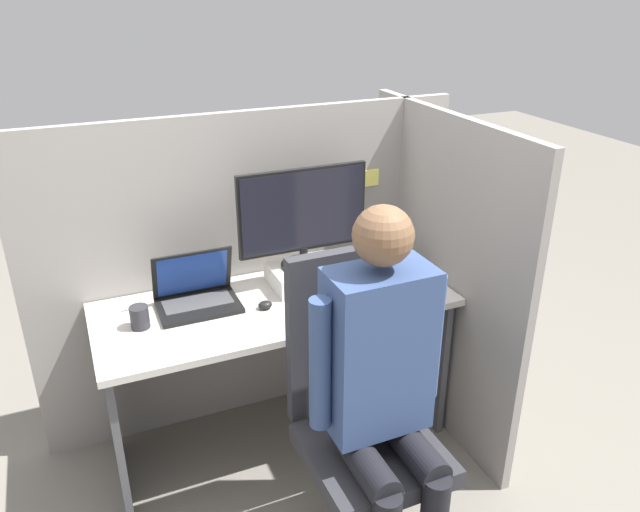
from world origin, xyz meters
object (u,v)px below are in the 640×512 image
coffee_mug (377,261)px  office_chair (360,407)px  carrot_toy (306,320)px  pen_cup (140,317)px  person (384,380)px  laptop (197,296)px  stapler (408,267)px  paper_box (304,275)px  monitor (303,215)px

coffee_mug → office_chair: bearing=-121.9°
carrot_toy → office_chair: (0.06, -0.36, -0.18)m
coffee_mug → pen_cup: bearing=-174.8°
coffee_mug → person: bearing=-116.7°
laptop → pen_cup: size_ratio=3.62×
laptop → stapler: 0.98m
pen_cup → coffee_mug: bearing=5.2°
coffee_mug → pen_cup: size_ratio=1.01×
paper_box → person: size_ratio=0.21×
stapler → pen_cup: bearing=-178.6°
pen_cup → paper_box: bearing=7.5°
paper_box → office_chair: bearing=-95.1°
paper_box → person: 0.86m
carrot_toy → pen_cup: 0.65m
laptop → coffee_mug: (0.85, 0.02, -0.00)m
paper_box → coffee_mug: bearing=0.6°
office_chair → person: person is taller
office_chair → paper_box: bearing=84.9°
laptop → pen_cup: bearing=-161.0°
pen_cup → person: bearing=-48.9°
stapler → office_chair: 0.86m
carrot_toy → laptop: bearing=138.2°
monitor → office_chair: (-0.06, -0.70, -0.49)m
stapler → office_chair: office_chair is taller
office_chair → coffee_mug: size_ratio=12.37×
pen_cup → carrot_toy: bearing=-21.5°
office_chair → coffee_mug: (0.43, 0.70, 0.20)m
coffee_mug → pen_cup: pen_cup is taller
monitor → coffee_mug: bearing=0.2°
laptop → office_chair: 0.83m
stapler → office_chair: (-0.56, -0.63, -0.18)m
paper_box → pen_cup: size_ratio=3.22×
stapler → pen_cup: 1.22m
carrot_toy → office_chair: size_ratio=0.12×
coffee_mug → pen_cup: (-1.10, -0.10, 0.00)m
carrot_toy → coffee_mug: coffee_mug is taller
laptop → office_chair: office_chair is taller
laptop → carrot_toy: 0.48m
paper_box → coffee_mug: size_ratio=3.20×
office_chair → coffee_mug: office_chair is taller
paper_box → coffee_mug: (0.37, 0.00, -0.00)m
laptop → person: person is taller
stapler → pen_cup: (-1.22, -0.03, 0.03)m
office_chair → pen_cup: office_chair is taller
stapler → person: 0.97m
monitor → stapler: monitor is taller
stapler → carrot_toy: 0.67m
monitor → coffee_mug: (0.37, 0.00, -0.28)m
person → laptop: bearing=116.4°
paper_box → stapler: 0.50m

